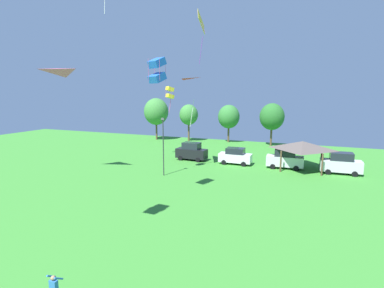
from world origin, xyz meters
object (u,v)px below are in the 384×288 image
(treeline_tree_1, at_px, (189,115))
(treeline_tree_2, at_px, (229,117))
(kite_flying_6, at_px, (157,70))
(park_pavilion, at_px, (303,145))
(kite_flying_0, at_px, (170,93))
(light_post_1, at_px, (163,144))
(parked_car_leftmost, at_px, (192,152))
(parked_car_second_from_left, at_px, (235,156))
(parked_car_third_from_left, at_px, (285,159))
(treeline_tree_0, at_px, (156,112))
(treeline_tree_3, at_px, (272,117))
(kite_flying_2, at_px, (67,88))
(kite_flying_3, at_px, (201,23))
(parked_car_rightmost_in_row, at_px, (341,163))
(kite_flying_4, at_px, (201,88))

(treeline_tree_1, height_order, treeline_tree_2, treeline_tree_1)
(kite_flying_6, xyz_separation_m, park_pavilion, (11.47, 16.49, -8.37))
(kite_flying_0, bearing_deg, light_post_1, -113.34)
(parked_car_leftmost, distance_m, light_post_1, 9.08)
(parked_car_second_from_left, bearing_deg, treeline_tree_1, 130.45)
(parked_car_third_from_left, bearing_deg, treeline_tree_2, 122.31)
(treeline_tree_0, relative_size, treeline_tree_3, 1.10)
(kite_flying_2, xyz_separation_m, treeline_tree_3, (19.92, 28.15, -4.88))
(parked_car_third_from_left, bearing_deg, parked_car_second_from_left, 179.02)
(park_pavilion, xyz_separation_m, treeline_tree_3, (-5.91, 16.08, 2.22))
(kite_flying_3, relative_size, park_pavilion, 1.16)
(parked_car_rightmost_in_row, distance_m, treeline_tree_1, 31.10)
(kite_flying_3, bearing_deg, kite_flying_6, -83.19)
(parked_car_second_from_left, bearing_deg, parked_car_leftmost, 179.56)
(parked_car_leftmost, height_order, treeline_tree_2, treeline_tree_2)
(parked_car_leftmost, bearing_deg, kite_flying_2, -130.23)
(parked_car_leftmost, height_order, light_post_1, light_post_1)
(parked_car_rightmost_in_row, bearing_deg, treeline_tree_2, 133.43)
(parked_car_rightmost_in_row, xyz_separation_m, park_pavilion, (-4.41, 0.53, 1.82))
(kite_flying_6, relative_size, park_pavilion, 0.37)
(treeline_tree_0, bearing_deg, kite_flying_0, -57.71)
(parked_car_rightmost_in_row, relative_size, light_post_1, 0.69)
(parked_car_second_from_left, height_order, treeline_tree_1, treeline_tree_1)
(kite_flying_4, height_order, parked_car_leftmost, kite_flying_4)
(kite_flying_3, xyz_separation_m, treeline_tree_0, (-15.44, 15.42, -12.79))
(treeline_tree_2, height_order, treeline_tree_3, treeline_tree_3)
(kite_flying_4, bearing_deg, treeline_tree_2, 96.06)
(kite_flying_0, distance_m, treeline_tree_3, 26.02)
(kite_flying_2, distance_m, kite_flying_3, 18.78)
(park_pavilion, bearing_deg, treeline_tree_1, 144.80)
(light_post_1, distance_m, treeline_tree_2, 26.24)
(kite_flying_0, height_order, parked_car_third_from_left, kite_flying_0)
(kite_flying_6, distance_m, light_post_1, 11.15)
(parked_car_third_from_left, xyz_separation_m, parked_car_rightmost_in_row, (6.43, -0.24, 0.05))
(kite_flying_3, distance_m, treeline_tree_1, 22.73)
(parked_car_third_from_left, relative_size, light_post_1, 0.69)
(light_post_1, bearing_deg, treeline_tree_3, 70.46)
(kite_flying_6, distance_m, parked_car_leftmost, 19.34)
(kite_flying_0, relative_size, kite_flying_2, 0.82)
(treeline_tree_3, bearing_deg, kite_flying_2, -125.29)
(kite_flying_4, relative_size, park_pavilion, 0.83)
(treeline_tree_1, bearing_deg, parked_car_second_from_left, -49.79)
(parked_car_rightmost_in_row, distance_m, treeline_tree_2, 25.88)
(park_pavilion, xyz_separation_m, light_post_1, (-14.85, -9.13, 0.70))
(kite_flying_3, xyz_separation_m, kite_flying_6, (1.87, -15.68, -7.11))
(parked_car_second_from_left, distance_m, treeline_tree_1, 21.32)
(parked_car_leftmost, xyz_separation_m, parked_car_third_from_left, (12.86, 0.12, -0.04))
(parked_car_second_from_left, bearing_deg, parked_car_rightmost_in_row, 0.04)
(parked_car_third_from_left, bearing_deg, kite_flying_0, -150.41)
(parked_car_rightmost_in_row, xyz_separation_m, light_post_1, (-19.26, -8.60, 2.52))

